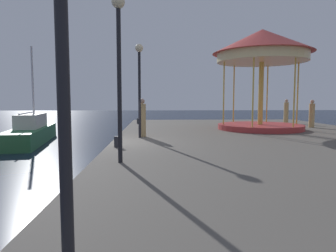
{
  "coord_description": "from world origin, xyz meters",
  "views": [
    {
      "loc": [
        1.76,
        -12.32,
        2.53
      ],
      "look_at": [
        2.54,
        4.46,
        1.06
      ],
      "focal_mm": 32.11,
      "sensor_mm": 36.0,
      "label": 1
    }
  ],
  "objects_px": {
    "person_near_carousel": "(286,112)",
    "person_far_corner": "(142,119)",
    "bollard_north": "(139,121)",
    "lamp_post_far_end": "(139,74)",
    "carousel": "(262,55)",
    "bollard_south": "(117,142)",
    "sailboat_green": "(31,132)",
    "lamp_post_mid_promenade": "(119,50)",
    "person_by_the_water": "(312,114)"
  },
  "relations": [
    {
      "from": "person_near_carousel",
      "to": "person_far_corner",
      "type": "relative_size",
      "value": 1.0
    },
    {
      "from": "person_far_corner",
      "to": "bollard_north",
      "type": "bearing_deg",
      "value": 94.3
    },
    {
      "from": "lamp_post_far_end",
      "to": "bollard_north",
      "type": "distance_m",
      "value": 8.38
    },
    {
      "from": "carousel",
      "to": "lamp_post_far_end",
      "type": "relative_size",
      "value": 1.36
    },
    {
      "from": "lamp_post_far_end",
      "to": "bollard_south",
      "type": "distance_m",
      "value": 3.9
    },
    {
      "from": "lamp_post_far_end",
      "to": "person_far_corner",
      "type": "xyz_separation_m",
      "value": [
        0.1,
        0.4,
        -2.05
      ]
    },
    {
      "from": "sailboat_green",
      "to": "lamp_post_mid_promenade",
      "type": "height_order",
      "value": "sailboat_green"
    },
    {
      "from": "lamp_post_mid_promenade",
      "to": "person_far_corner",
      "type": "bearing_deg",
      "value": 86.29
    },
    {
      "from": "lamp_post_far_end",
      "to": "bollard_south",
      "type": "relative_size",
      "value": 10.53
    },
    {
      "from": "sailboat_green",
      "to": "lamp_post_far_end",
      "type": "distance_m",
      "value": 8.41
    },
    {
      "from": "carousel",
      "to": "bollard_south",
      "type": "relative_size",
      "value": 14.34
    },
    {
      "from": "carousel",
      "to": "bollard_south",
      "type": "bearing_deg",
      "value": -140.28
    },
    {
      "from": "lamp_post_mid_promenade",
      "to": "person_near_carousel",
      "type": "relative_size",
      "value": 2.53
    },
    {
      "from": "bollard_south",
      "to": "bollard_north",
      "type": "xyz_separation_m",
      "value": [
        0.23,
        10.66,
        0.0
      ]
    },
    {
      "from": "sailboat_green",
      "to": "bollard_north",
      "type": "relative_size",
      "value": 18.71
    },
    {
      "from": "person_by_the_water",
      "to": "person_near_carousel",
      "type": "bearing_deg",
      "value": 89.84
    },
    {
      "from": "bollard_south",
      "to": "lamp_post_far_end",
      "type": "bearing_deg",
      "value": 75.83
    },
    {
      "from": "bollard_south",
      "to": "person_by_the_water",
      "type": "bearing_deg",
      "value": 33.33
    },
    {
      "from": "bollard_south",
      "to": "bollard_north",
      "type": "distance_m",
      "value": 10.66
    },
    {
      "from": "bollard_south",
      "to": "person_near_carousel",
      "type": "height_order",
      "value": "person_near_carousel"
    },
    {
      "from": "carousel",
      "to": "bollard_north",
      "type": "relative_size",
      "value": 14.34
    },
    {
      "from": "carousel",
      "to": "bollard_north",
      "type": "height_order",
      "value": "carousel"
    },
    {
      "from": "lamp_post_mid_promenade",
      "to": "carousel",
      "type": "bearing_deg",
      "value": 51.56
    },
    {
      "from": "carousel",
      "to": "person_by_the_water",
      "type": "relative_size",
      "value": 3.3
    },
    {
      "from": "bollard_north",
      "to": "person_by_the_water",
      "type": "height_order",
      "value": "person_by_the_water"
    },
    {
      "from": "person_near_carousel",
      "to": "person_far_corner",
      "type": "xyz_separation_m",
      "value": [
        -10.43,
        -7.92,
        0.0
      ]
    },
    {
      "from": "lamp_post_far_end",
      "to": "person_near_carousel",
      "type": "height_order",
      "value": "lamp_post_far_end"
    },
    {
      "from": "sailboat_green",
      "to": "person_by_the_water",
      "type": "height_order",
      "value": "sailboat_green"
    },
    {
      "from": "bollard_south",
      "to": "bollard_north",
      "type": "bearing_deg",
      "value": 88.78
    },
    {
      "from": "sailboat_green",
      "to": "lamp_post_far_end",
      "type": "xyz_separation_m",
      "value": [
        6.61,
        -4.21,
        3.05
      ]
    },
    {
      "from": "lamp_post_mid_promenade",
      "to": "person_far_corner",
      "type": "xyz_separation_m",
      "value": [
        0.38,
        5.86,
        -2.22
      ]
    },
    {
      "from": "person_by_the_water",
      "to": "person_near_carousel",
      "type": "xyz_separation_m",
      "value": [
        0.01,
        3.68,
        0.02
      ]
    },
    {
      "from": "bollard_north",
      "to": "carousel",
      "type": "bearing_deg",
      "value": -31.01
    },
    {
      "from": "lamp_post_mid_promenade",
      "to": "person_far_corner",
      "type": "distance_m",
      "value": 6.28
    },
    {
      "from": "lamp_post_mid_promenade",
      "to": "bollard_north",
      "type": "distance_m",
      "value": 13.68
    },
    {
      "from": "lamp_post_mid_promenade",
      "to": "lamp_post_far_end",
      "type": "distance_m",
      "value": 5.47
    },
    {
      "from": "person_by_the_water",
      "to": "person_far_corner",
      "type": "height_order",
      "value": "person_far_corner"
    },
    {
      "from": "lamp_post_mid_promenade",
      "to": "lamp_post_far_end",
      "type": "relative_size",
      "value": 1.07
    },
    {
      "from": "carousel",
      "to": "person_by_the_water",
      "type": "distance_m",
      "value": 5.19
    },
    {
      "from": "person_near_carousel",
      "to": "person_by_the_water",
      "type": "bearing_deg",
      "value": -90.16
    },
    {
      "from": "bollard_south",
      "to": "bollard_north",
      "type": "relative_size",
      "value": 1.0
    },
    {
      "from": "sailboat_green",
      "to": "bollard_north",
      "type": "distance_m",
      "value": 7.19
    },
    {
      "from": "bollard_north",
      "to": "person_near_carousel",
      "type": "relative_size",
      "value": 0.23
    },
    {
      "from": "lamp_post_mid_promenade",
      "to": "lamp_post_far_end",
      "type": "bearing_deg",
      "value": 87.05
    },
    {
      "from": "carousel",
      "to": "lamp_post_mid_promenade",
      "type": "distance_m",
      "value": 11.54
    },
    {
      "from": "lamp_post_far_end",
      "to": "bollard_north",
      "type": "bearing_deg",
      "value": 93.37
    },
    {
      "from": "carousel",
      "to": "sailboat_green",
      "type": "bearing_deg",
      "value": 177.06
    },
    {
      "from": "person_by_the_water",
      "to": "person_far_corner",
      "type": "distance_m",
      "value": 11.25
    },
    {
      "from": "person_near_carousel",
      "to": "lamp_post_mid_promenade",
      "type": "bearing_deg",
      "value": -128.12
    },
    {
      "from": "sailboat_green",
      "to": "person_near_carousel",
      "type": "distance_m",
      "value": 17.65
    }
  ]
}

